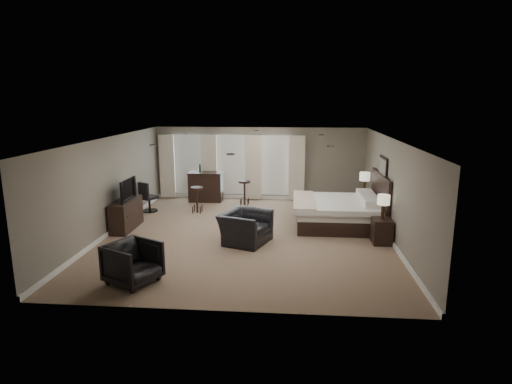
# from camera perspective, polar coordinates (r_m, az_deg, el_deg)

# --- Properties ---
(room) EXTENTS (7.60, 8.60, 2.64)m
(room) POSITION_cam_1_polar(r_m,az_deg,el_deg) (11.29, -1.18, 0.57)
(room) COLOR #7A624D
(room) RESTS_ON ground
(window_bay) EXTENTS (5.25, 0.20, 2.30)m
(window_bay) POSITION_cam_1_polar(r_m,az_deg,el_deg) (15.44, -3.29, 3.42)
(window_bay) COLOR silver
(window_bay) RESTS_ON room
(bed) EXTENTS (2.42, 2.31, 1.54)m
(bed) POSITION_cam_1_polar(r_m,az_deg,el_deg) (12.47, 11.23, -1.02)
(bed) COLOR silver
(bed) RESTS_ON ground
(nightstand_near) EXTENTS (0.47, 0.58, 0.63)m
(nightstand_near) POSITION_cam_1_polar(r_m,az_deg,el_deg) (11.35, 16.41, -5.03)
(nightstand_near) COLOR black
(nightstand_near) RESTS_ON ground
(nightstand_far) EXTENTS (0.49, 0.60, 0.66)m
(nightstand_far) POSITION_cam_1_polar(r_m,az_deg,el_deg) (14.09, 14.11, -1.45)
(nightstand_far) COLOR black
(nightstand_far) RESTS_ON ground
(lamp_near) EXTENTS (0.31, 0.31, 0.63)m
(lamp_near) POSITION_cam_1_polar(r_m,az_deg,el_deg) (11.18, 16.60, -1.94)
(lamp_near) COLOR beige
(lamp_near) RESTS_ON nightstand_near
(lamp_far) EXTENTS (0.32, 0.32, 0.67)m
(lamp_far) POSITION_cam_1_polar(r_m,az_deg,el_deg) (13.95, 14.26, 1.20)
(lamp_far) COLOR beige
(lamp_far) RESTS_ON nightstand_far
(wall_art) EXTENTS (0.04, 0.96, 0.56)m
(wall_art) POSITION_cam_1_polar(r_m,az_deg,el_deg) (12.46, 16.55, 3.29)
(wall_art) COLOR slate
(wall_art) RESTS_ON room
(dresser) EXTENTS (0.46, 1.43, 0.83)m
(dresser) POSITION_cam_1_polar(r_m,az_deg,el_deg) (12.56, -16.91, -2.89)
(dresser) COLOR black
(dresser) RESTS_ON ground
(tv) EXTENTS (0.60, 1.05, 0.14)m
(tv) POSITION_cam_1_polar(r_m,az_deg,el_deg) (12.45, -17.05, -0.73)
(tv) COLOR black
(tv) RESTS_ON dresser
(armchair_near) EXTENTS (1.17, 1.42, 1.06)m
(armchair_near) POSITION_cam_1_polar(r_m,az_deg,el_deg) (10.88, -1.43, -4.06)
(armchair_near) COLOR black
(armchair_near) RESTS_ON ground
(armchair_far) EXTENTS (1.15, 1.18, 0.92)m
(armchair_far) POSITION_cam_1_polar(r_m,az_deg,el_deg) (8.93, -16.10, -8.82)
(armchair_far) COLOR black
(armchair_far) RESTS_ON ground
(bar_counter) EXTENTS (1.21, 0.63, 1.06)m
(bar_counter) POSITION_cam_1_polar(r_m,az_deg,el_deg) (15.33, -6.71, 0.72)
(bar_counter) COLOR black
(bar_counter) RESTS_ON ground
(bar_stool_left) EXTENTS (0.41, 0.41, 0.84)m
(bar_stool_left) POSITION_cam_1_polar(r_m,az_deg,el_deg) (13.85, -7.86, -1.04)
(bar_stool_left) COLOR black
(bar_stool_left) RESTS_ON ground
(bar_stool_right) EXTENTS (0.46, 0.46, 0.85)m
(bar_stool_right) POSITION_cam_1_polar(r_m,az_deg,el_deg) (14.71, -1.54, -0.11)
(bar_stool_right) COLOR black
(bar_stool_right) RESTS_ON ground
(desk_chair) EXTENTS (0.69, 0.69, 1.00)m
(desk_chair) POSITION_cam_1_polar(r_m,az_deg,el_deg) (14.24, -14.07, -0.60)
(desk_chair) COLOR black
(desk_chair) RESTS_ON ground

